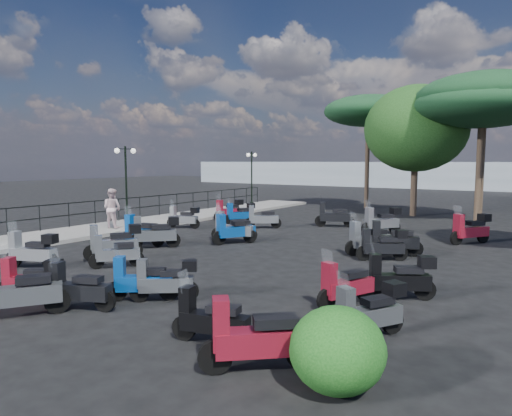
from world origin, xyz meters
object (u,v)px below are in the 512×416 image
Objects in this scene: scooter_20 at (383,245)px; scooter_25 at (345,286)px; scooter_17 at (211,320)px; scooter_6 at (31,280)px; scooter_14 at (115,253)px; scooter_23 at (256,339)px; scooter_8 at (114,243)px; scooter_7 at (32,251)px; pedestrian_far at (112,208)px; broadleaf_tree at (416,129)px; scooter_16 at (334,216)px; scooter_24 at (369,312)px; scooter_13 at (78,289)px; scooter_18 at (165,281)px; scooter_19 at (141,281)px; scooter_27 at (393,241)px; scooter_4 at (184,218)px; scooter_28 at (471,229)px; pine_2 at (368,111)px; scooter_5 at (229,210)px; scooter_9 at (234,230)px; lamp_post_1 at (126,179)px; scooter_15 at (233,229)px; pine_0 at (485,97)px; scooter_12 at (19,293)px; scooter_21 at (369,240)px; scooter_10 at (240,214)px; scooter_11 at (262,218)px; scooter_2 at (155,233)px; pine_1 at (482,105)px; scooter_22 at (382,221)px; scooter_26 at (399,278)px; lamp_post_2 at (252,175)px; scooter_3 at (142,232)px.

scooter_25 is at bearing 155.83° from scooter_20.
scooter_6 is at bearing 79.98° from scooter_17.
scooter_14 is 0.89× the size of scooter_23.
scooter_7 is at bearing 99.77° from scooter_8.
broadleaf_tree is (9.44, 13.27, 3.86)m from pedestrian_far.
scooter_16 is 13.71m from scooter_24.
scooter_6 is 1.08× the size of scooter_14.
scooter_13 is at bearing 78.91° from scooter_17.
scooter_18 is 0.54m from scooter_19.
scooter_4 is at bearing 60.84° from scooter_27.
pine_2 is at bearing -18.27° from scooter_28.
scooter_18 is 8.08m from scooter_27.
scooter_5 is 10.83m from scooter_27.
scooter_9 is 1.18× the size of scooter_23.
scooter_20 is at bearing -67.70° from pine_2.
scooter_24 is at bearing -9.40° from lamp_post_1.
scooter_27 is at bearing -59.35° from scooter_6.
scooter_20 is 13.47m from broadleaf_tree.
scooter_9 is 0.40m from scooter_15.
pine_0 reaches higher than scooter_17.
pedestrian_far is 11.34m from scooter_12.
scooter_21 is (6.35, 5.21, -0.04)m from scooter_8.
scooter_7 is at bearing -106.22° from broadleaf_tree.
scooter_11 is (1.83, -0.79, -0.03)m from scooter_10.
scooter_16 reaches higher than scooter_14.
scooter_14 is (-1.89, 3.85, -0.07)m from scooter_12.
scooter_23 is 2.33m from scooter_24.
scooter_19 is at bearing 101.97° from scooter_28.
pine_0 reaches higher than scooter_2.
scooter_17 is at bearing 115.41° from scooter_28.
pine_1 reaches higher than scooter_18.
scooter_14 is 0.17× the size of pine_0.
scooter_26 is at bearing 150.48° from scooter_22.
scooter_2 is at bearing 6.59° from scooter_19.
scooter_5 is 6.91m from scooter_9.
scooter_4 is 4.37m from scooter_15.
scooter_15 reaches higher than scooter_23.
lamp_post_1 reaches higher than scooter_11.
scooter_23 is 0.20× the size of broadleaf_tree.
lamp_post_2 is 2.53× the size of scooter_24.
lamp_post_2 is 17.20m from scooter_8.
scooter_25 is at bearing 142.36° from scooter_21.
scooter_15 reaches higher than scooter_3.
scooter_20 is at bearing 173.94° from scooter_21.
scooter_8 is 1.00× the size of scooter_12.
lamp_post_1 is 15.46m from scooter_28.
scooter_7 is 2.32m from scooter_8.
scooter_16 reaches higher than scooter_20.
scooter_26 is (3.42, -8.88, -0.06)m from scooter_22.
scooter_10 is (-0.69, 11.12, -0.01)m from scooter_7.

